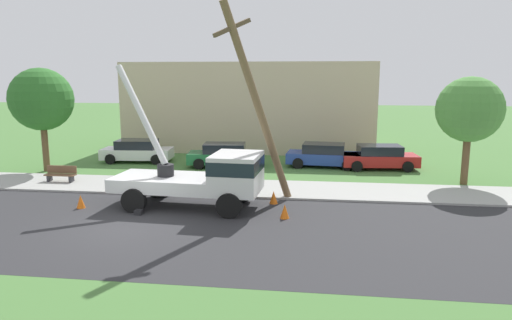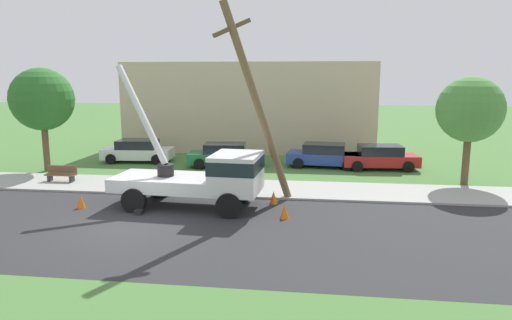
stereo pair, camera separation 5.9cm
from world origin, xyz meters
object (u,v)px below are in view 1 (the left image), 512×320
traffic_cone_ahead (285,211)px  parked_sedan_white (137,151)px  traffic_cone_behind (81,202)px  parked_sedan_blue (324,155)px  roadside_tree_far (41,100)px  traffic_cone_curbside (274,197)px  parked_sedan_green (225,155)px  roadside_tree_near (470,110)px  utility_truck (206,175)px  park_bench (61,174)px  parked_sedan_red (379,157)px  leaning_utility_pole (258,104)px

traffic_cone_ahead → parked_sedan_white: parked_sedan_white is taller
traffic_cone_behind → parked_sedan_blue: 14.53m
parked_sedan_white → roadside_tree_far: size_ratio=0.76×
traffic_cone_curbside → parked_sedan_green: 8.71m
parked_sedan_white → roadside_tree_near: roadside_tree_near is taller
utility_truck → park_bench: 9.23m
parked_sedan_red → roadside_tree_far: size_ratio=0.77×
parked_sedan_red → utility_truck: bearing=-131.7°
traffic_cone_ahead → parked_sedan_blue: 10.75m
parked_sedan_blue → parked_sedan_red: same height
traffic_cone_curbside → leaning_utility_pole: bearing=-158.5°
utility_truck → traffic_cone_ahead: size_ratio=12.05×
utility_truck → parked_sedan_white: bearing=125.3°
roadside_tree_near → parked_sedan_white: bearing=168.6°
utility_truck → park_bench: bearing=158.0°
parked_sedan_green → parked_sedan_red: size_ratio=1.00×
parked_sedan_white → parked_sedan_blue: bearing=-0.6°
parked_sedan_white → roadside_tree_near: 19.56m
leaning_utility_pole → roadside_tree_far: (-13.06, 5.52, -0.18)m
parked_sedan_green → park_bench: 9.29m
traffic_cone_behind → roadside_tree_near: (17.33, 6.59, 3.52)m
utility_truck → parked_sedan_green: utility_truck is taller
leaning_utility_pole → park_bench: bearing=165.6°
parked_sedan_blue → roadside_tree_near: roadside_tree_near is taller
utility_truck → traffic_cone_curbside: (2.73, 0.99, -1.13)m
parked_sedan_blue → roadside_tree_far: bearing=-168.3°
leaning_utility_pole → parked_sedan_white: (-8.91, 8.96, -3.60)m
park_bench → parked_sedan_white: bearing=75.1°
parked_sedan_blue → park_bench: 14.84m
parked_sedan_blue → roadside_tree_near: size_ratio=0.83×
parked_sedan_white → traffic_cone_behind: bearing=-81.3°
parked_sedan_green → traffic_cone_curbside: bearing=-64.8°
park_bench → roadside_tree_far: 5.24m
leaning_utility_pole → traffic_cone_behind: (-7.31, -1.45, -4.03)m
parked_sedan_green → park_bench: parked_sedan_green is taller
park_bench → traffic_cone_behind: bearing=-51.9°
traffic_cone_behind → roadside_tree_far: (-5.75, 6.97, 3.85)m
park_bench → roadside_tree_far: size_ratio=0.27×
parked_sedan_green → parked_sedan_blue: size_ratio=1.00×
traffic_cone_curbside → parked_sedan_green: bearing=115.2°
traffic_cone_behind → park_bench: 5.29m
traffic_cone_behind → park_bench: park_bench is taller
roadside_tree_near → roadside_tree_far: size_ratio=0.92×
roadside_tree_near → roadside_tree_far: roadside_tree_far is taller
parked_sedan_green → parked_sedan_blue: 6.03m
traffic_cone_ahead → roadside_tree_near: (8.73, 6.92, 3.52)m
parked_sedan_red → traffic_cone_curbside: bearing=-123.7°
parked_sedan_red → park_bench: size_ratio=2.83×
traffic_cone_ahead → parked_sedan_green: parked_sedan_green is taller
utility_truck → roadside_tree_near: bearing=25.9°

